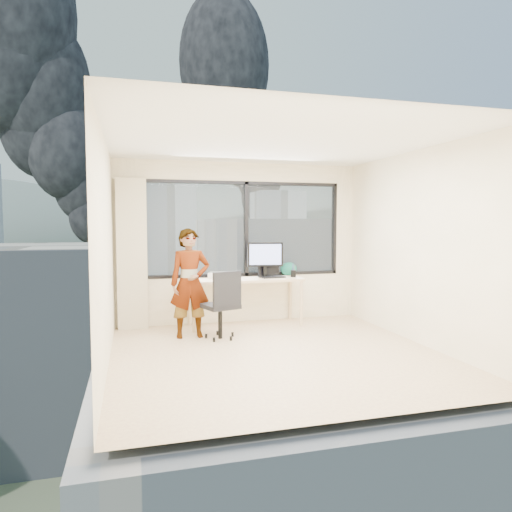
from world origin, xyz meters
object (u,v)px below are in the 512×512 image
object	(u,v)px
monitor	(265,259)
laptop	(272,270)
person	(190,283)
handbag	(289,269)
desk	(245,302)
chair	(220,304)
game_console	(220,275)

from	to	relation	value
monitor	laptop	distance (m)	0.20
person	handbag	xyz separation A→B (m)	(1.73, 0.73, 0.09)
desk	handbag	bearing A→B (deg)	14.61
laptop	monitor	bearing A→B (deg)	145.09
handbag	person	bearing A→B (deg)	-164.10
chair	person	distance (m)	0.52
desk	monitor	bearing A→B (deg)	10.49
chair	game_console	world-z (taller)	chair
person	monitor	distance (m)	1.44
monitor	game_console	xyz separation A→B (m)	(-0.71, 0.17, -0.25)
game_console	laptop	xyz separation A→B (m)	(0.81, -0.22, 0.08)
game_console	handbag	world-z (taller)	handbag
game_console	person	bearing A→B (deg)	-108.13
monitor	game_console	distance (m)	0.77
desk	game_console	bearing A→B (deg)	146.83
chair	person	xyz separation A→B (m)	(-0.39, 0.20, 0.28)
desk	game_console	xyz separation A→B (m)	(-0.36, 0.24, 0.42)
chair	laptop	xyz separation A→B (m)	(0.99, 0.74, 0.38)
game_console	chair	bearing A→B (deg)	-81.70
person	chair	bearing A→B (deg)	-27.33
person	handbag	world-z (taller)	person
game_console	handbag	xyz separation A→B (m)	(1.16, -0.03, 0.07)
desk	handbag	xyz separation A→B (m)	(0.80, 0.21, 0.48)
chair	person	size ratio (longest dim) A/B	0.64
laptop	handbag	bearing A→B (deg)	20.39
desk	monitor	size ratio (longest dim) A/B	3.14
chair	handbag	size ratio (longest dim) A/B	3.48
monitor	game_console	bearing A→B (deg)	174.86
person	game_console	size ratio (longest dim) A/B	4.55
chair	person	world-z (taller)	person
laptop	desk	bearing A→B (deg)	173.98
chair	monitor	xyz separation A→B (m)	(0.89, 0.79, 0.54)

